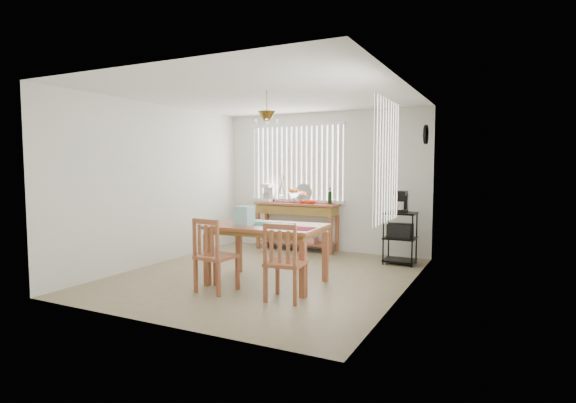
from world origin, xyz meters
The scene contains 10 objects.
ground centered at (0.00, 0.00, -0.01)m, with size 4.00×4.50×0.01m, color gray.
room_shell centered at (0.00, 0.02, 1.69)m, with size 4.20×4.70×2.70m.
sideboard centered at (-0.43, 2.01, 0.68)m, with size 1.60×0.45×0.90m.
sideboard_items centered at (-0.68, 2.02, 1.04)m, with size 1.52×0.38×0.69m.
wire_cart centered at (1.59, 1.66, 0.51)m, with size 0.50×0.40×0.85m.
cart_items centered at (1.59, 1.67, 1.01)m, with size 0.20×0.24×0.35m.
dining_table centered at (0.24, -0.37, 0.71)m, with size 1.55×1.03×0.80m.
table_items centered at (0.10, -0.50, 0.90)m, with size 1.17×0.52×0.26m.
chair_left centered at (-0.16, -1.02, 0.46)m, with size 0.48×0.48×0.95m.
chair_right centered at (0.81, -0.97, 0.46)m, with size 0.47×0.47×0.94m.
Camera 1 is at (3.17, -5.63, 1.61)m, focal length 28.00 mm.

